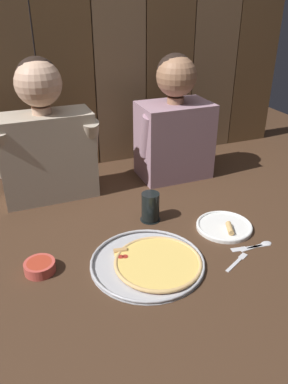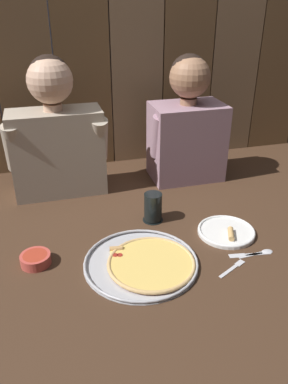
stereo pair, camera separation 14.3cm
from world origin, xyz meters
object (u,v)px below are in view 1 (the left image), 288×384
drinking_glass (150,207)px  dipping_bowl (40,266)px  dinner_plate (224,226)px  diner_left (45,136)px  pizza_tray (152,262)px  diner_right (175,123)px

drinking_glass → dipping_bowl: (-0.47, -0.17, -0.04)m
dinner_plate → diner_left: diner_left is taller
pizza_tray → dinner_plate: (0.36, 0.11, -0.00)m
dipping_bowl → diner_right: (0.75, 0.53, 0.26)m
pizza_tray → dipping_bowl: size_ratio=3.80×
diner_left → diner_right: bearing=-0.0°
dipping_bowl → diner_left: 0.61m
pizza_tray → dipping_bowl: dipping_bowl is taller
drinking_glass → dipping_bowl: drinking_glass is taller
dinner_plate → drinking_glass: size_ratio=1.83×
dipping_bowl → dinner_plate: bearing=-0.2°
dinner_plate → diner_right: (0.03, 0.54, 0.27)m
drinking_glass → pizza_tray: bearing=-111.4°
dinner_plate → diner_left: size_ratio=0.36×
pizza_tray → dinner_plate: bearing=16.4°
pizza_tray → dipping_bowl: (-0.37, 0.11, 0.01)m
dinner_plate → drinking_glass: (-0.25, 0.17, 0.05)m
dipping_bowl → pizza_tray: bearing=-16.4°
diner_right → dinner_plate: bearing=-92.9°
pizza_tray → diner_left: diner_left is taller
pizza_tray → diner_left: 0.74m
dinner_plate → dipping_bowl: (-0.73, 0.00, 0.01)m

